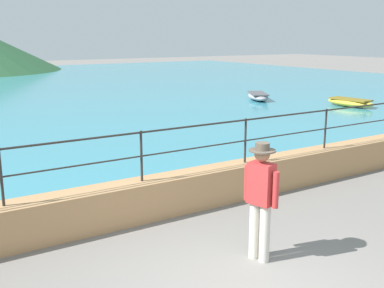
# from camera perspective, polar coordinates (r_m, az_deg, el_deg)

# --- Properties ---
(promenade_wall) EXTENTS (20.00, 0.56, 0.70)m
(promenade_wall) POSITION_cam_1_polar(r_m,az_deg,el_deg) (8.32, -6.12, -6.84)
(promenade_wall) COLOR tan
(promenade_wall) RESTS_ON ground
(railing) EXTENTS (18.44, 0.04, 0.90)m
(railing) POSITION_cam_1_polar(r_m,az_deg,el_deg) (8.04, -6.28, -0.22)
(railing) COLOR #282623
(railing) RESTS_ON promenade_wall
(person_walking) EXTENTS (0.38, 0.55, 1.75)m
(person_walking) POSITION_cam_1_polar(r_m,az_deg,el_deg) (6.66, 8.46, -6.33)
(person_walking) COLOR beige
(person_walking) RESTS_ON ground
(boat_1) EXTENTS (1.91, 2.45, 0.36)m
(boat_1) POSITION_cam_1_polar(r_m,az_deg,el_deg) (23.61, 8.12, 5.86)
(boat_1) COLOR gray
(boat_1) RESTS_ON lake_water
(boat_2) EXTENTS (1.13, 2.38, 0.36)m
(boat_2) POSITION_cam_1_polar(r_m,az_deg,el_deg) (22.36, 18.92, 4.89)
(boat_2) COLOR gold
(boat_2) RESTS_ON lake_water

